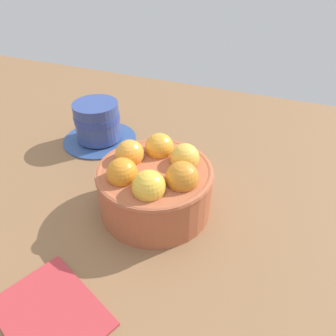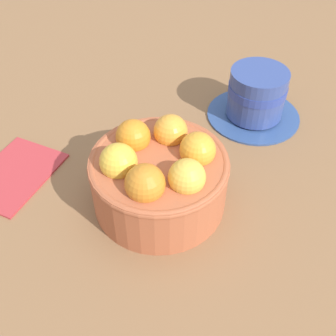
{
  "view_description": "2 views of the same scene",
  "coord_description": "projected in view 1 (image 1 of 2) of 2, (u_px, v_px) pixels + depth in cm",
  "views": [
    {
      "loc": [
        14.48,
        -30.9,
        32.24
      ],
      "look_at": [
        1.18,
        1.75,
        6.18
      ],
      "focal_mm": 34.47,
      "sensor_mm": 36.0,
      "label": 1
    },
    {
      "loc": [
        33.23,
        2.47,
        38.39
      ],
      "look_at": [
        1.77,
        1.09,
        7.41
      ],
      "focal_mm": 44.81,
      "sensor_mm": 36.0,
      "label": 2
    }
  ],
  "objects": [
    {
      "name": "terracotta_bowl",
      "position": [
        155.0,
        183.0,
        0.44
      ],
      "size": [
        15.78,
        15.78,
        9.6
      ],
      "color": "#AD5938",
      "rests_on": "ground_plane"
    },
    {
      "name": "coffee_cup",
      "position": [
        98.0,
        123.0,
        0.59
      ],
      "size": [
        13.65,
        13.65,
        7.57
      ],
      "color": "#2F4B85",
      "rests_on": "ground_plane"
    },
    {
      "name": "folded_napkin",
      "position": [
        51.0,
        313.0,
        0.33
      ],
      "size": [
        14.39,
        12.58,
        0.6
      ],
      "primitive_type": "cube",
      "rotation": [
        0.0,
        0.0,
        -0.39
      ],
      "color": "#B23338",
      "rests_on": "ground_plane"
    },
    {
      "name": "ground_plane",
      "position": [
        156.0,
        216.0,
        0.48
      ],
      "size": [
        156.3,
        91.21,
        3.46
      ],
      "primitive_type": "cube",
      "color": "brown"
    }
  ]
}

